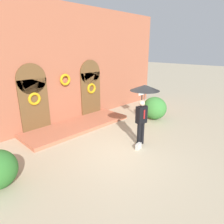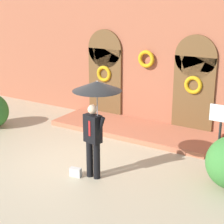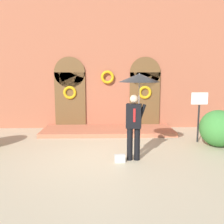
% 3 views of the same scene
% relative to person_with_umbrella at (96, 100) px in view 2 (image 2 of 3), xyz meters
% --- Properties ---
extents(ground_plane, '(80.00, 80.00, 0.00)m').
position_rel_person_with_umbrella_xyz_m(ground_plane, '(-0.77, 0.18, -1.91)').
color(ground_plane, tan).
extents(building_facade, '(14.00, 2.30, 5.60)m').
position_rel_person_with_umbrella_xyz_m(building_facade, '(-0.77, 4.33, 0.76)').
color(building_facade, '#9E563D').
rests_on(building_facade, ground).
extents(person_with_umbrella, '(1.10, 1.10, 2.36)m').
position_rel_person_with_umbrella_xyz_m(person_with_umbrella, '(0.00, 0.00, 0.00)').
color(person_with_umbrella, black).
rests_on(person_with_umbrella, ground).
extents(handbag, '(0.30, 0.16, 0.22)m').
position_rel_person_with_umbrella_xyz_m(handbag, '(-0.48, -0.20, -1.80)').
color(handbag, '#B7B7B2').
rests_on(handbag, ground).
extents(sign_post, '(0.56, 0.06, 1.72)m').
position_rel_person_with_umbrella_xyz_m(sign_post, '(2.34, 1.75, -0.75)').
color(sign_post, black).
rests_on(sign_post, ground).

